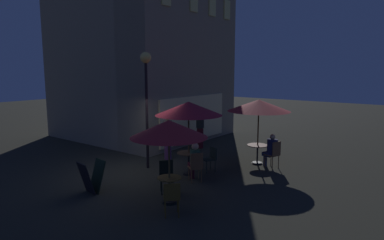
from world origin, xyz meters
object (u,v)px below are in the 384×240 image
Objects in this scene: cafe_table_0 at (189,158)px; cafe_chair_3 at (172,196)px; street_lamp_near_corner at (146,81)px; patron_seated_1 at (271,149)px; cafe_table_2 at (257,150)px; patron_standing_3 at (168,137)px; patron_standing_2 at (200,129)px; patio_umbrella_0 at (189,109)px; cafe_chair_1 at (211,157)px; patio_umbrella_2 at (259,106)px; patio_umbrella_1 at (169,129)px; menu_sandwich_board at (92,177)px; patron_seated_0 at (195,159)px; cafe_chair_2 at (166,173)px; cafe_table_1 at (169,186)px; cafe_chair_4 at (274,152)px; cafe_chair_0 at (196,165)px.

cafe_chair_3 is at bearing -149.45° from cafe_table_0.
street_lamp_near_corner is 5.08m from patron_seated_1.
patron_standing_3 is at bearing 116.05° from cafe_table_2.
patron_standing_2 is 2.32m from patron_standing_3.
patio_umbrella_0 is 4.12m from patron_standing_2.
patio_umbrella_2 is at bearing -179.10° from cafe_chair_1.
cafe_table_2 is 5.05m from patio_umbrella_1.
patron_seated_0 is at bearing -24.32° from menu_sandwich_board.
patio_umbrella_0 reaches higher than cafe_chair_2.
patron_standing_2 is (5.61, 3.03, 0.38)m from cafe_table_1.
patron_standing_2 is at bearing 1.52° from cafe_chair_4.
patio_umbrella_2 is at bearing -67.03° from patron_seated_0.
cafe_chair_4 is (-0.21, -0.76, 0.05)m from cafe_table_2.
menu_sandwich_board is 0.41× the size of patio_umbrella_1.
patron_seated_0 is (1.83, 0.53, -1.30)m from patio_umbrella_1.
menu_sandwich_board is at bearing 1.83° from patron_standing_3.
cafe_table_1 is 3.08m from cafe_chair_1.
patron_standing_3 is (2.73, 2.34, 0.33)m from cafe_chair_2.
patron_seated_0 is at bearing -126.61° from patio_umbrella_0.
patron_standing_3 is at bearing 5.47° from patron_seated_0.
cafe_chair_0 is at bearing -126.61° from cafe_table_0.
patio_umbrella_1 reaches higher than patron_standing_2.
cafe_table_0 is at bearing 67.23° from patron_seated_1.
cafe_table_2 is at bearing -0.00° from cafe_chair_4.
patio_umbrella_0 is at bearing 67.23° from patron_seated_1.
menu_sandwich_board is 0.38× the size of patio_umbrella_2.
patio_umbrella_0 is at bearing 149.26° from cafe_chair_2.
patron_seated_1 is at bearing -9.89° from patio_umbrella_1.
cafe_chair_2 is 3.61m from patron_standing_3.
cafe_table_1 is 0.29× the size of patio_umbrella_2.
cafe_chair_2 is 1.07× the size of cafe_chair_3.
patio_umbrella_1 is 4.90m from patron_seated_1.
cafe_chair_2 is (0.56, 0.60, -1.45)m from patio_umbrella_1.
patron_standing_2 reaches higher than patron_seated_1.
patron_seated_1 reaches higher than cafe_chair_4.
patron_seated_0 is (0.09, 0.12, 0.14)m from cafe_chair_0.
patron_seated_1 is 0.72× the size of patron_standing_2.
cafe_table_2 is at bearing -26.45° from patio_umbrella_0.
cafe_chair_1 is (3.00, 0.70, 0.03)m from cafe_table_1.
patio_umbrella_0 reaches higher than cafe_chair_3.
cafe_chair_0 reaches higher than cafe_chair_1.
patio_umbrella_0 is at bearing 53.27° from patron_standing_3.
patron_standing_2 is at bearing 158.90° from cafe_chair_2.
cafe_table_1 is 0.71× the size of cafe_chair_4.
patron_seated_0 is (2.62, -1.75, 0.24)m from menu_sandwich_board.
street_lamp_near_corner is 4.31m from patron_standing_2.
patron_standing_3 is (1.04, 1.86, 0.32)m from cafe_table_0.
patron_standing_3 is at bearing 5.20° from cafe_chair_0.
patio_umbrella_1 is 2.42× the size of cafe_chair_2.
cafe_chair_2 is at bearing -41.83° from menu_sandwich_board.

